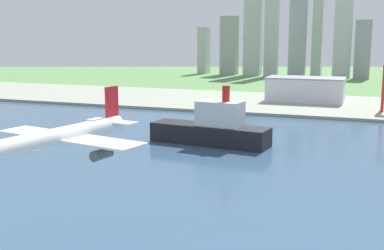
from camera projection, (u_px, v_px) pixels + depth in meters
The scene contains 7 objects.
ground_plane at pixel (221, 149), 269.27m from camera, with size 2400.00×2400.00×0.00m, color #5D8C4F.
water_bay at pixel (180, 178), 213.93m from camera, with size 840.00×360.00×0.15m, color #385675.
industrial_pier at pixel (282, 103), 444.28m from camera, with size 840.00×140.00×2.50m, color #999F8C.
airplane_landing at pixel (61, 137), 111.45m from camera, with size 40.81×44.09×14.07m.
cargo_ship at pixel (212, 128), 280.15m from camera, with size 71.06×25.37×34.17m.
warehouse_main at pixel (306, 89), 447.46m from camera, with size 69.44×36.59×22.08m.
distant_skyline at pixel (283, 35), 756.75m from camera, with size 268.86×56.50×158.16m.
Camera 1 is at (76.58, 48.41, 61.45)m, focal length 45.75 mm.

